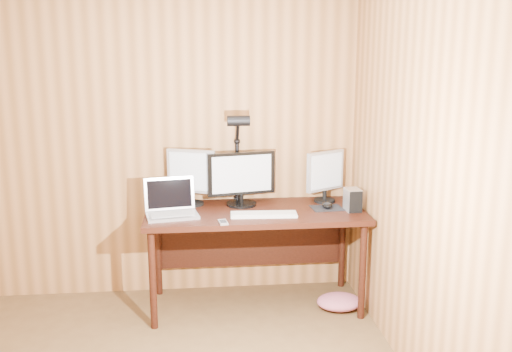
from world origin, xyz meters
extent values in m
plane|color=#B17440|center=(0.00, 2.00, 1.25)|extent=(4.00, 0.00, 4.00)
plane|color=#B17440|center=(1.75, 0.00, 1.25)|extent=(0.00, 4.00, 4.00)
cube|color=black|center=(0.93, 1.63, 0.73)|extent=(1.60, 0.70, 0.04)
cube|color=black|center=(0.93, 1.95, 0.45)|extent=(1.48, 0.02, 0.51)
cylinder|color=black|center=(0.19, 1.34, 0.35)|extent=(0.05, 0.05, 0.71)
cylinder|color=black|center=(0.19, 1.92, 0.35)|extent=(0.05, 0.05, 0.71)
cylinder|color=black|center=(1.67, 1.34, 0.35)|extent=(0.05, 0.05, 0.71)
cylinder|color=black|center=(1.67, 1.92, 0.35)|extent=(0.05, 0.05, 0.71)
cylinder|color=black|center=(0.84, 1.78, 0.76)|extent=(0.23, 0.23, 0.02)
cylinder|color=black|center=(0.84, 1.78, 0.80)|extent=(0.03, 0.03, 0.07)
cube|color=black|center=(0.84, 1.78, 1.00)|extent=(0.52, 0.14, 0.32)
cube|color=silver|center=(0.84, 1.76, 1.00)|extent=(0.45, 0.10, 0.28)
cylinder|color=black|center=(0.47, 1.83, 0.76)|extent=(0.18, 0.18, 0.02)
cylinder|color=black|center=(0.47, 1.83, 0.81)|extent=(0.04, 0.04, 0.08)
cube|color=#BABABF|center=(0.47, 1.83, 1.01)|extent=(0.36, 0.17, 0.33)
cube|color=silver|center=(0.46, 1.82, 1.01)|extent=(0.31, 0.13, 0.28)
cylinder|color=black|center=(1.49, 1.82, 0.76)|extent=(0.17, 0.17, 0.02)
cylinder|color=black|center=(1.49, 1.82, 0.81)|extent=(0.03, 0.03, 0.07)
cube|color=#BABABF|center=(1.49, 1.82, 1.00)|extent=(0.32, 0.20, 0.30)
cube|color=silver|center=(1.50, 1.80, 1.00)|extent=(0.27, 0.16, 0.26)
cube|color=silver|center=(0.33, 1.53, 0.76)|extent=(0.39, 0.31, 0.02)
cube|color=silver|center=(0.31, 1.65, 0.89)|extent=(0.36, 0.11, 0.24)
cube|color=black|center=(0.31, 1.65, 0.89)|extent=(0.32, 0.09, 0.20)
cube|color=#B2B2B7|center=(0.33, 1.53, 0.77)|extent=(0.33, 0.20, 0.00)
cube|color=white|center=(0.98, 1.48, 0.76)|extent=(0.48, 0.17, 0.02)
cube|color=white|center=(0.98, 1.48, 0.77)|extent=(0.44, 0.14, 0.00)
cube|color=black|center=(1.47, 1.63, 0.75)|extent=(0.24, 0.20, 0.00)
ellipsoid|color=black|center=(1.47, 1.63, 0.77)|extent=(0.11, 0.13, 0.04)
cube|color=silver|center=(1.64, 1.55, 0.83)|extent=(0.11, 0.15, 0.16)
cube|color=black|center=(1.64, 1.48, 0.83)|extent=(0.10, 0.01, 0.16)
cube|color=silver|center=(0.68, 1.34, 0.76)|extent=(0.07, 0.12, 0.01)
cube|color=black|center=(0.68, 1.34, 0.76)|extent=(0.05, 0.07, 0.00)
cylinder|color=black|center=(1.69, 1.82, 0.80)|extent=(0.05, 0.05, 0.11)
cube|color=black|center=(0.82, 1.94, 0.74)|extent=(0.06, 0.07, 0.07)
cylinder|color=black|center=(0.82, 1.94, 0.98)|extent=(0.03, 0.03, 0.47)
sphere|color=black|center=(0.82, 1.94, 1.22)|extent=(0.05, 0.05, 0.05)
cylinder|color=black|center=(0.82, 1.87, 1.31)|extent=(0.02, 0.16, 0.19)
cylinder|color=black|center=(0.82, 1.77, 1.39)|extent=(0.17, 0.08, 0.08)
camera|label=1|loc=(0.52, -2.38, 1.90)|focal=40.00mm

